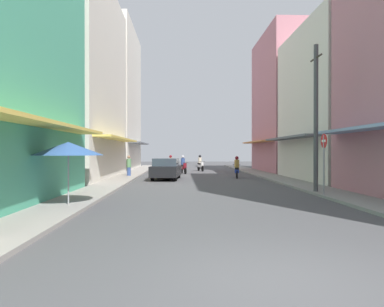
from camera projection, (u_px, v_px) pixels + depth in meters
The scene contains 16 objects.
ground_plane at pixel (203, 182), 21.53m from camera, with size 89.97×89.97×0.00m, color #4C4C4F.
sidewalk_left at pixel (116, 182), 21.35m from camera, with size 1.78×48.89×0.12m, color #9E9991.
sidewalk_right at pixel (288, 181), 21.71m from camera, with size 1.78×48.89×0.12m, color gray.
building_left_mid at pixel (70, 82), 24.76m from camera, with size 7.05×12.61×13.65m.
building_left_far at pixel (107, 100), 37.43m from camera, with size 7.05×11.19×14.96m.
building_right_mid at pixel (343, 105), 22.71m from camera, with size 7.05×9.30×9.93m.
building_right_far at pixel (294, 104), 32.49m from camera, with size 7.05×9.47×12.74m.
motorbike_white at pixel (200, 164), 34.19m from camera, with size 0.67×1.77×1.58m.
motorbike_blue at pixel (237, 168), 25.15m from camera, with size 0.55×1.80×1.58m.
motorbike_silver at pixel (170, 164), 32.75m from camera, with size 0.73×1.75×1.58m.
motorbike_maroon at pixel (183, 165), 30.07m from camera, with size 0.66×1.78×1.58m.
parked_car at pixel (166, 169), 23.82m from camera, with size 2.10×4.23×1.45m.
pedestrian_far at pixel (129, 166), 25.93m from camera, with size 0.34×0.34×1.61m.
vendor_umbrella at pixel (68, 149), 11.77m from camera, with size 2.33×2.33×2.23m.
utility_pole at pixel (316, 118), 15.67m from camera, with size 0.20×1.20×6.70m.
street_sign_no_entry at pixel (324, 156), 14.56m from camera, with size 0.07×0.60×2.65m.
Camera 1 is at (-1.40, -5.04, 1.91)m, focal length 32.72 mm.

